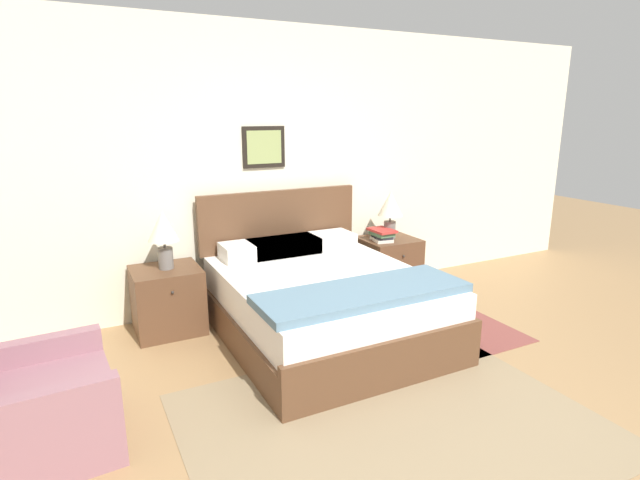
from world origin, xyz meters
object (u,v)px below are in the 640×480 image
(bed, at_px, (322,300))
(table_lamp_by_door, at_px, (390,207))
(nightstand_by_door, at_px, (388,264))
(armchair, at_px, (28,409))
(table_lamp_near_window, at_px, (163,231))
(nightstand_near_window, at_px, (168,300))

(bed, bearing_deg, table_lamp_by_door, 30.84)
(bed, distance_m, nightstand_by_door, 1.31)
(bed, height_order, armchair, bed)
(nightstand_by_door, xyz_separation_m, table_lamp_near_window, (-2.23, 0.00, 0.60))
(table_lamp_near_window, relative_size, table_lamp_by_door, 1.00)
(armchair, height_order, table_lamp_near_window, table_lamp_near_window)
(armchair, relative_size, table_lamp_near_window, 1.68)
(nightstand_near_window, bearing_deg, bed, -30.94)
(bed, xyz_separation_m, nightstand_by_door, (1.12, 0.67, -0.04))
(bed, height_order, nightstand_by_door, bed)
(nightstand_near_window, bearing_deg, armchair, -127.28)
(table_lamp_by_door, bearing_deg, table_lamp_near_window, 180.00)
(nightstand_near_window, relative_size, nightstand_by_door, 1.00)
(armchair, distance_m, table_lamp_near_window, 1.73)
(table_lamp_near_window, distance_m, table_lamp_by_door, 2.24)
(table_lamp_near_window, bearing_deg, bed, -31.33)
(bed, distance_m, table_lamp_by_door, 1.43)
(bed, relative_size, nightstand_by_door, 3.46)
(nightstand_by_door, bearing_deg, table_lamp_by_door, 24.78)
(armchair, xyz_separation_m, nightstand_near_window, (0.97, 1.28, 0.01))
(armchair, relative_size, nightstand_by_door, 1.47)
(bed, relative_size, nightstand_near_window, 3.46)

